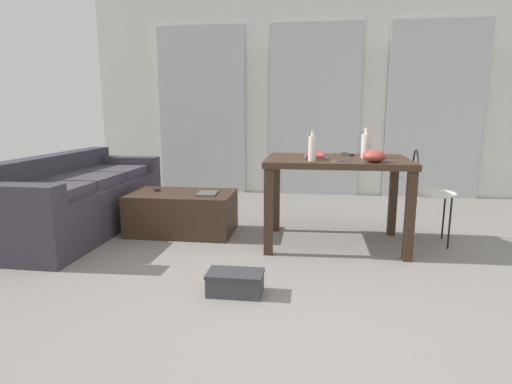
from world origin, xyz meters
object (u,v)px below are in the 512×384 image
at_px(couch, 77,200).
at_px(wire_chair, 423,185).
at_px(coffee_table, 182,213).
at_px(magazine, 207,193).
at_px(bottle_far, 312,148).
at_px(bowl, 374,156).
at_px(book_stack, 315,156).
at_px(craft_table, 337,171).
at_px(tv_remote_on_table, 348,154).
at_px(bottle_near, 366,145).
at_px(tv_remote_primary, 156,189).
at_px(shoebox, 235,283).
at_px(scissors, 339,161).

height_order(couch, wire_chair, wire_chair).
xyz_separation_m(coffee_table, magazine, (0.26, -0.02, 0.20)).
bearing_deg(bottle_far, bowl, -2.51).
bearing_deg(book_stack, bowl, -30.63).
bearing_deg(craft_table, tv_remote_on_table, 65.91).
xyz_separation_m(wire_chair, tv_remote_on_table, (-0.66, 0.07, 0.26)).
bearing_deg(bottle_near, tv_remote_primary, 174.05).
distance_m(book_stack, tv_remote_primary, 1.61).
distance_m(couch, coffee_table, 1.05).
xyz_separation_m(book_stack, shoebox, (-0.49, -1.14, -0.70)).
bearing_deg(coffee_table, bottle_far, -18.25).
bearing_deg(craft_table, bottle_far, -131.86).
distance_m(coffee_table, book_stack, 1.39).
distance_m(couch, magazine, 1.30).
relative_size(bowl, book_stack, 0.59).
height_order(bottle_near, scissors, bottle_near).
xyz_separation_m(book_stack, tv_remote_on_table, (0.29, 0.23, -0.00)).
relative_size(coffee_table, bottle_far, 4.07).
xyz_separation_m(coffee_table, bowl, (1.71, -0.43, 0.62)).
height_order(bottle_far, tv_remote_primary, bottle_far).
bearing_deg(bottle_far, tv_remote_primary, 161.87).
relative_size(bowl, tv_remote_on_table, 1.13).
relative_size(bottle_near, bowl, 1.41).
bearing_deg(bottle_far, scissors, 1.69).
relative_size(book_stack, scissors, 2.95).
distance_m(coffee_table, bowl, 1.87).
distance_m(scissors, shoebox, 1.32).
bearing_deg(magazine, couch, 177.78).
height_order(bowl, magazine, bowl).
bearing_deg(couch, coffee_table, 3.29).
distance_m(couch, bottle_near, 2.78).
bearing_deg(magazine, tv_remote_primary, 164.18).
distance_m(craft_table, book_stack, 0.22).
relative_size(bottle_near, bottle_far, 1.06).
bearing_deg(tv_remote_on_table, bottle_near, -79.32).
relative_size(couch, tv_remote_on_table, 13.14).
bearing_deg(wire_chair, bottle_far, -157.52).
distance_m(wire_chair, bottle_far, 1.11).
height_order(couch, craft_table, craft_table).
relative_size(wire_chair, magazine, 3.44).
height_order(tv_remote_on_table, shoebox, tv_remote_on_table).
height_order(tv_remote_on_table, tv_remote_primary, tv_remote_on_table).
relative_size(couch, magazine, 8.68).
height_order(bottle_near, magazine, bottle_near).
relative_size(craft_table, bottle_far, 4.97).
height_order(bottle_near, tv_remote_primary, bottle_near).
relative_size(wire_chair, bottle_far, 3.46).
relative_size(book_stack, shoebox, 0.86).
distance_m(bottle_far, magazine, 1.14).
relative_size(magazine, shoebox, 0.67).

